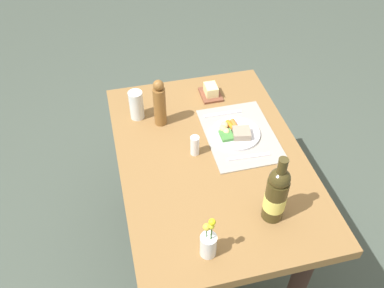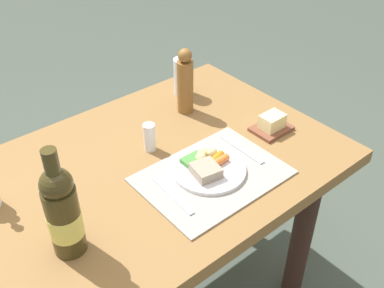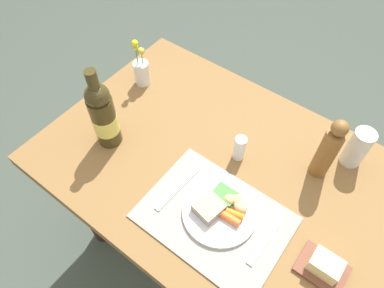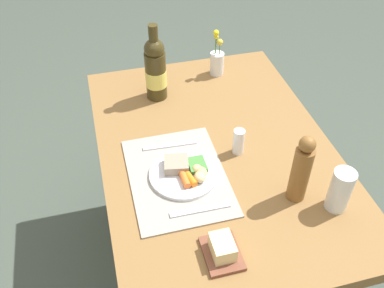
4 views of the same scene
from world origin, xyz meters
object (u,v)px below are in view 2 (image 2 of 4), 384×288
object	(u,v)px
fork	(172,195)
butter_dish	(272,124)
pepper_mill	(185,82)
dining_table	(156,193)
dinner_plate	(208,167)
water_tumbler	(182,79)
wine_bottle	(63,212)
salt_shaker	(149,137)
knife	(241,149)

from	to	relation	value
fork	butter_dish	world-z (taller)	butter_dish
pepper_mill	butter_dish	xyz separation A→B (m)	(0.15, -0.29, -0.09)
dining_table	dinner_plate	size ratio (longest dim) A/B	5.22
fork	water_tumbler	bearing A→B (deg)	51.11
dinner_plate	butter_dish	world-z (taller)	butter_dish
butter_dish	wine_bottle	bearing A→B (deg)	-177.92
dinner_plate	pepper_mill	world-z (taller)	pepper_mill
fork	water_tumbler	distance (m)	0.58
dinner_plate	pepper_mill	bearing A→B (deg)	61.70
fork	wine_bottle	bearing A→B (deg)	-179.98
dinner_plate	water_tumbler	xyz separation A→B (m)	(0.24, 0.41, 0.04)
dinner_plate	salt_shaker	size ratio (longest dim) A/B	2.34
knife	salt_shaker	bearing A→B (deg)	139.38
dining_table	knife	xyz separation A→B (m)	(0.25, -0.13, 0.14)
wine_bottle	salt_shaker	bearing A→B (deg)	27.72
knife	salt_shaker	distance (m)	0.30
salt_shaker	wine_bottle	bearing A→B (deg)	-152.28
fork	water_tumbler	size ratio (longest dim) A/B	1.30
dinner_plate	knife	size ratio (longest dim) A/B	1.19
dining_table	butter_dish	xyz separation A→B (m)	(0.41, -0.11, 0.15)
fork	salt_shaker	xyz separation A→B (m)	(0.08, 0.22, 0.04)
pepper_mill	wine_bottle	size ratio (longest dim) A/B	0.78
dining_table	pepper_mill	distance (m)	0.40
fork	wine_bottle	world-z (taller)	wine_bottle
knife	wine_bottle	size ratio (longest dim) A/B	0.60
water_tumbler	fork	bearing A→B (deg)	-131.93
dinner_plate	fork	bearing A→B (deg)	-173.32
fork	butter_dish	xyz separation A→B (m)	(0.46, 0.04, 0.02)
dining_table	butter_dish	world-z (taller)	butter_dish
dinner_plate	wine_bottle	world-z (taller)	wine_bottle
pepper_mill	wine_bottle	bearing A→B (deg)	-153.44
dinner_plate	pepper_mill	distance (m)	0.37
wine_bottle	butter_dish	bearing A→B (deg)	2.08
knife	dining_table	bearing A→B (deg)	153.98
knife	wine_bottle	world-z (taller)	wine_bottle
salt_shaker	fork	bearing A→B (deg)	-110.47
salt_shaker	butter_dish	world-z (taller)	salt_shaker
knife	fork	bearing A→B (deg)	-173.89
wine_bottle	water_tumbler	xyz separation A→B (m)	(0.70, 0.41, -0.06)
dining_table	fork	world-z (taller)	fork
wine_bottle	butter_dish	size ratio (longest dim) A/B	2.39
wine_bottle	butter_dish	xyz separation A→B (m)	(0.77, 0.03, -0.10)
pepper_mill	salt_shaker	size ratio (longest dim) A/B	2.54
water_tumbler	butter_dish	world-z (taller)	water_tumbler
pepper_mill	water_tumbler	size ratio (longest dim) A/B	1.67
butter_dish	dinner_plate	bearing A→B (deg)	-175.11
salt_shaker	dining_table	bearing A→B (deg)	-117.37
pepper_mill	wine_bottle	world-z (taller)	wine_bottle
fork	salt_shaker	world-z (taller)	salt_shaker
fork	butter_dish	distance (m)	0.47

